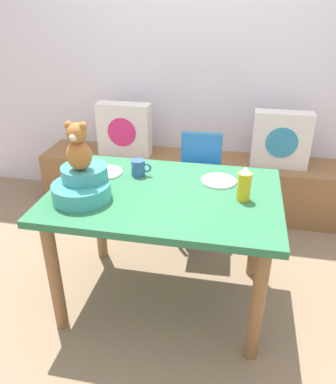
{
  "coord_description": "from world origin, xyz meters",
  "views": [
    {
      "loc": [
        0.37,
        -1.77,
        1.69
      ],
      "look_at": [
        0.0,
        0.1,
        0.69
      ],
      "focal_mm": 35.58,
      "sensor_mm": 36.0,
      "label": 1
    }
  ],
  "objects_px": {
    "coffee_mug": "(139,168)",
    "dinner_plate_near": "(106,172)",
    "teddy_bear": "(78,148)",
    "highchair": "(199,174)",
    "pillow_floral_right": "(281,140)",
    "infant_seat_teal": "(83,185)",
    "dinner_plate_far": "(219,181)",
    "dining_table": "(164,210)",
    "pillow_floral_left": "(124,130)",
    "ketchup_bottle": "(244,185)"
  },
  "relations": [
    {
      "from": "pillow_floral_right",
      "to": "highchair",
      "type": "distance_m",
      "value": 0.73
    },
    {
      "from": "dining_table",
      "to": "highchair",
      "type": "height_order",
      "value": "highchair"
    },
    {
      "from": "highchair",
      "to": "dinner_plate_near",
      "type": "xyz_separation_m",
      "value": [
        -0.5,
        -0.57,
        0.22
      ]
    },
    {
      "from": "infant_seat_teal",
      "to": "dinner_plate_far",
      "type": "distance_m",
      "value": 0.75
    },
    {
      "from": "teddy_bear",
      "to": "highchair",
      "type": "bearing_deg",
      "value": 60.14
    },
    {
      "from": "highchair",
      "to": "infant_seat_teal",
      "type": "relative_size",
      "value": 2.39
    },
    {
      "from": "infant_seat_teal",
      "to": "coffee_mug",
      "type": "distance_m",
      "value": 0.39
    },
    {
      "from": "dining_table",
      "to": "dinner_plate_far",
      "type": "relative_size",
      "value": 6.19
    },
    {
      "from": "dining_table",
      "to": "infant_seat_teal",
      "type": "bearing_deg",
      "value": -160.71
    },
    {
      "from": "pillow_floral_right",
      "to": "infant_seat_teal",
      "type": "distance_m",
      "value": 1.7
    },
    {
      "from": "ketchup_bottle",
      "to": "coffee_mug",
      "type": "relative_size",
      "value": 1.54
    },
    {
      "from": "dining_table",
      "to": "infant_seat_teal",
      "type": "height_order",
      "value": "infant_seat_teal"
    },
    {
      "from": "highchair",
      "to": "dinner_plate_near",
      "type": "height_order",
      "value": "highchair"
    },
    {
      "from": "dinner_plate_near",
      "to": "dinner_plate_far",
      "type": "xyz_separation_m",
      "value": [
        0.67,
        0.01,
        0.0
      ]
    },
    {
      "from": "ketchup_bottle",
      "to": "infant_seat_teal",
      "type": "bearing_deg",
      "value": -170.35
    },
    {
      "from": "teddy_bear",
      "to": "dinner_plate_far",
      "type": "bearing_deg",
      "value": 25.69
    },
    {
      "from": "teddy_bear",
      "to": "dinner_plate_near",
      "type": "bearing_deg",
      "value": 88.4
    },
    {
      "from": "highchair",
      "to": "teddy_bear",
      "type": "xyz_separation_m",
      "value": [
        -0.51,
        -0.88,
        0.5
      ]
    },
    {
      "from": "highchair",
      "to": "dinner_plate_far",
      "type": "distance_m",
      "value": 0.62
    },
    {
      "from": "dining_table",
      "to": "dinner_plate_far",
      "type": "height_order",
      "value": "dinner_plate_far"
    },
    {
      "from": "pillow_floral_left",
      "to": "ketchup_bottle",
      "type": "distance_m",
      "value": 1.54
    },
    {
      "from": "pillow_floral_left",
      "to": "infant_seat_teal",
      "type": "distance_m",
      "value": 1.32
    },
    {
      "from": "dining_table",
      "to": "highchair",
      "type": "bearing_deg",
      "value": 81.96
    },
    {
      "from": "teddy_bear",
      "to": "ketchup_bottle",
      "type": "relative_size",
      "value": 1.35
    },
    {
      "from": "highchair",
      "to": "teddy_bear",
      "type": "bearing_deg",
      "value": -119.86
    },
    {
      "from": "pillow_floral_right",
      "to": "highchair",
      "type": "height_order",
      "value": "pillow_floral_right"
    },
    {
      "from": "coffee_mug",
      "to": "dinner_plate_near",
      "type": "relative_size",
      "value": 0.6
    },
    {
      "from": "pillow_floral_left",
      "to": "teddy_bear",
      "type": "xyz_separation_m",
      "value": [
        0.18,
        -1.3,
        0.34
      ]
    },
    {
      "from": "infant_seat_teal",
      "to": "teddy_bear",
      "type": "distance_m",
      "value": 0.21
    },
    {
      "from": "pillow_floral_left",
      "to": "highchair",
      "type": "bearing_deg",
      "value": -31.1
    },
    {
      "from": "highchair",
      "to": "coffee_mug",
      "type": "bearing_deg",
      "value": -117.92
    },
    {
      "from": "highchair",
      "to": "dinner_plate_far",
      "type": "height_order",
      "value": "highchair"
    },
    {
      "from": "teddy_bear",
      "to": "dinner_plate_far",
      "type": "distance_m",
      "value": 0.8
    },
    {
      "from": "infant_seat_teal",
      "to": "coffee_mug",
      "type": "relative_size",
      "value": 2.75
    },
    {
      "from": "dinner_plate_near",
      "to": "dinner_plate_far",
      "type": "distance_m",
      "value": 0.67
    },
    {
      "from": "dinner_plate_far",
      "to": "dining_table",
      "type": "bearing_deg",
      "value": -146.19
    },
    {
      "from": "infant_seat_teal",
      "to": "dining_table",
      "type": "bearing_deg",
      "value": 19.29
    },
    {
      "from": "pillow_floral_right",
      "to": "teddy_bear",
      "type": "height_order",
      "value": "teddy_bear"
    },
    {
      "from": "pillow_floral_right",
      "to": "highchair",
      "type": "bearing_deg",
      "value": -144.53
    },
    {
      "from": "teddy_bear",
      "to": "coffee_mug",
      "type": "distance_m",
      "value": 0.45
    },
    {
      "from": "ketchup_bottle",
      "to": "dinner_plate_near",
      "type": "relative_size",
      "value": 0.92
    },
    {
      "from": "dining_table",
      "to": "dinner_plate_near",
      "type": "bearing_deg",
      "value": 156.44
    },
    {
      "from": "infant_seat_teal",
      "to": "ketchup_bottle",
      "type": "relative_size",
      "value": 1.78
    },
    {
      "from": "dinner_plate_near",
      "to": "ketchup_bottle",
      "type": "bearing_deg",
      "value": -12.06
    },
    {
      "from": "coffee_mug",
      "to": "highchair",
      "type": "bearing_deg",
      "value": 62.08
    },
    {
      "from": "pillow_floral_right",
      "to": "ketchup_bottle",
      "type": "height_order",
      "value": "ketchup_bottle"
    },
    {
      "from": "dinner_plate_near",
      "to": "dinner_plate_far",
      "type": "relative_size",
      "value": 1.0
    },
    {
      "from": "dining_table",
      "to": "ketchup_bottle",
      "type": "height_order",
      "value": "ketchup_bottle"
    },
    {
      "from": "teddy_bear",
      "to": "pillow_floral_right",
      "type": "bearing_deg",
      "value": 49.97
    },
    {
      "from": "pillow_floral_left",
      "to": "highchair",
      "type": "relative_size",
      "value": 0.56
    }
  ]
}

